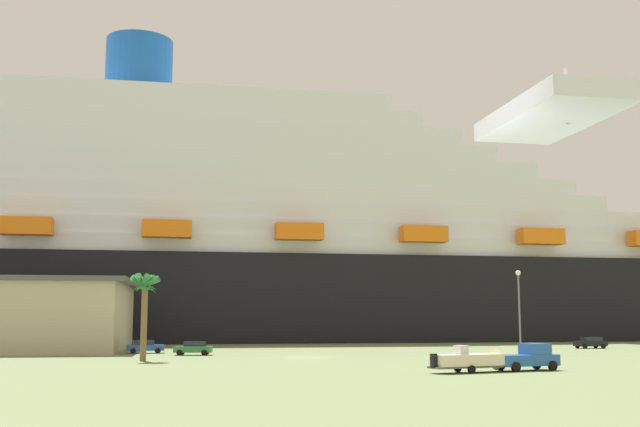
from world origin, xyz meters
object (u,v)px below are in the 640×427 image
Objects in this scene: parked_car_blue_suv at (145,346)px; parked_car_black_coupe at (591,342)px; cruise_ship at (270,248)px; pickup_truck at (528,358)px; palm_tree at (145,291)px; small_boat_on_trailer at (474,360)px; street_lamp at (519,302)px; parked_car_green_wagon at (194,348)px.

parked_car_black_coupe is (61.25, 3.09, 0.00)m from parked_car_blue_suv.
pickup_truck is at bearing -82.92° from cruise_ship.
palm_tree is 1.93× the size of parked_car_blue_suv.
small_boat_on_trailer is 0.92× the size of palm_tree.
parked_car_blue_suv is at bearing 154.47° from street_lamp.
cruise_ship is 70.42m from street_lamp.
small_boat_on_trailer is 47.09m from parked_car_blue_suv.
palm_tree is 2.01× the size of parked_car_black_coupe.
parked_car_green_wagon is at bearing -46.63° from parked_car_blue_suv.
cruise_ship reaches higher than parked_car_blue_suv.
street_lamp is at bearing -133.57° from parked_car_black_coupe.
street_lamp is at bearing -20.88° from parked_car_green_wagon.
palm_tree is 64.55m from parked_car_black_coupe.
parked_car_blue_suv is (-21.42, -47.77, -16.61)m from cruise_ship.
small_boat_on_trailer reaches higher than parked_car_black_coupe.
palm_tree is at bearing -161.43° from parked_car_black_coupe.
small_boat_on_trailer is at bearing -166.66° from pickup_truck.
pickup_truck is 5.32m from small_boat_on_trailer.
parked_car_black_coupe is at bearing -48.29° from cruise_ship.
cruise_ship is 27.76× the size of small_boat_on_trailer.
cruise_ship reaches higher than pickup_truck.
street_lamp is at bearing -2.55° from palm_tree.
cruise_ship reaches higher than palm_tree.
pickup_truck is at bearing -32.40° from palm_tree.
parked_car_green_wagon is 56.30m from parked_car_black_coupe.
palm_tree reaches higher than small_boat_on_trailer.
street_lamp is at bearing 55.83° from small_boat_on_trailer.
pickup_truck is at bearing -125.79° from parked_car_black_coupe.
street_lamp is (8.09, 18.32, 4.96)m from pickup_truck.
parked_car_blue_suv is (-5.70, 6.03, -0.00)m from parked_car_green_wagon.
parked_car_green_wagon is 8.29m from parked_car_blue_suv.
parked_car_blue_suv and parked_car_black_coupe have the same top height.
parked_car_blue_suv is at bearing -114.15° from cruise_ship.
pickup_truck is 20.63m from street_lamp.
street_lamp is 2.06× the size of parked_car_green_wagon.
street_lamp reaches higher than small_boat_on_trailer.
parked_car_black_coupe is at bearing 9.32° from parked_car_green_wagon.
pickup_truck is at bearing 13.34° from small_boat_on_trailer.
cruise_ship is 51.50× the size of parked_car_black_coupe.
pickup_truck is 0.67× the size of palm_tree.
parked_car_green_wagon is at bearing 64.74° from palm_tree.
pickup_truck reaches higher than parked_car_blue_suv.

